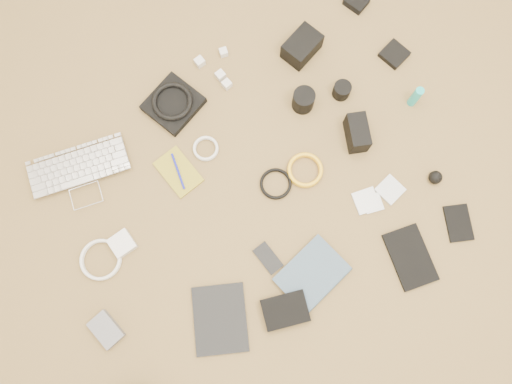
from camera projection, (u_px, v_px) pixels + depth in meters
name	position (u px, v px, depth m)	size (l,w,h in m)	color
laptop	(83.00, 180.00, 1.70)	(0.34, 0.24, 0.03)	silver
headphone_pouch	(173.00, 104.00, 1.76)	(0.17, 0.16, 0.03)	black
headphones	(172.00, 101.00, 1.73)	(0.14, 0.14, 0.02)	black
charger_a	(200.00, 62.00, 1.79)	(0.03, 0.03, 0.03)	silver
charger_b	(220.00, 75.00, 1.78)	(0.03, 0.03, 0.03)	silver
charger_c	(224.00, 52.00, 1.80)	(0.03, 0.03, 0.03)	silver
charger_d	(227.00, 84.00, 1.78)	(0.03, 0.03, 0.03)	silver
dslr_camera	(302.00, 47.00, 1.78)	(0.13, 0.09, 0.08)	black
lens_pouch	(356.00, 2.00, 1.85)	(0.07, 0.08, 0.03)	black
notebook_olive	(178.00, 172.00, 1.72)	(0.10, 0.16, 0.01)	olive
pen_blue	(178.00, 171.00, 1.71)	(0.01, 0.01, 0.13)	#1518AA
cable_white_a	(206.00, 149.00, 1.73)	(0.09, 0.09, 0.01)	silver
lens_a	(303.00, 100.00, 1.73)	(0.08, 0.08, 0.08)	black
lens_b	(342.00, 90.00, 1.76)	(0.06, 0.06, 0.06)	black
card_reader	(394.00, 54.00, 1.80)	(0.08, 0.08, 0.02)	black
power_brick	(122.00, 244.00, 1.65)	(0.07, 0.07, 0.03)	silver
cable_white_b	(101.00, 260.00, 1.65)	(0.14, 0.14, 0.01)	silver
cable_black	(276.00, 184.00, 1.71)	(0.11, 0.11, 0.01)	black
cable_yellow	(305.00, 171.00, 1.71)	(0.12, 0.12, 0.01)	yellow
flash	(357.00, 133.00, 1.70)	(0.06, 0.12, 0.09)	black
lens_cleaner	(416.00, 97.00, 1.73)	(0.03, 0.03, 0.10)	#1BB0AD
battery_charger	(106.00, 330.00, 1.59)	(0.07, 0.11, 0.03)	slate
tablet	(220.00, 319.00, 1.61)	(0.17, 0.22, 0.01)	black
phone	(268.00, 258.00, 1.65)	(0.05, 0.10, 0.01)	black
filter_case_left	(366.00, 201.00, 1.69)	(0.08, 0.08, 0.01)	silver
filter_case_mid	(373.00, 203.00, 1.69)	(0.06, 0.06, 0.01)	silver
filter_case_right	(390.00, 190.00, 1.70)	(0.08, 0.08, 0.01)	silver
air_blower	(435.00, 177.00, 1.69)	(0.05, 0.05, 0.05)	black
drive_case	(285.00, 310.00, 1.60)	(0.14, 0.10, 0.04)	black
paperback	(330.00, 292.00, 1.62)	(0.16, 0.21, 0.02)	#3B5165
notebook_black_a	(410.00, 257.00, 1.65)	(0.12, 0.20, 0.01)	black
notebook_black_b	(458.00, 223.00, 1.68)	(0.08, 0.12, 0.01)	black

